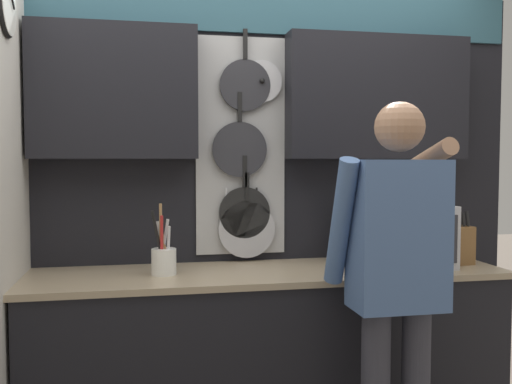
# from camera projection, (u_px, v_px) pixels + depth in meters

# --- Properties ---
(base_cabinet_counter) EXTENTS (2.29, 0.59, 0.90)m
(base_cabinet_counter) POSITION_uv_depth(u_px,v_px,m) (269.00, 362.00, 2.79)
(base_cabinet_counter) COLOR black
(base_cabinet_counter) RESTS_ON ground_plane
(back_wall_unit) EXTENTS (2.86, 0.20, 2.34)m
(back_wall_unit) POSITION_uv_depth(u_px,v_px,m) (259.00, 159.00, 3.00)
(back_wall_unit) COLOR black
(back_wall_unit) RESTS_ON ground_plane
(microwave) EXTENTS (0.50, 0.38, 0.31)m
(microwave) POSITION_uv_depth(u_px,v_px,m) (396.00, 235.00, 2.88)
(microwave) COLOR silver
(microwave) RESTS_ON base_cabinet_counter
(knife_block) EXTENTS (0.13, 0.16, 0.27)m
(knife_block) POSITION_uv_depth(u_px,v_px,m) (457.00, 244.00, 2.95)
(knife_block) COLOR brown
(knife_block) RESTS_ON base_cabinet_counter
(utensil_crock) EXTENTS (0.12, 0.12, 0.33)m
(utensil_crock) POSITION_uv_depth(u_px,v_px,m) (164.00, 258.00, 2.65)
(utensil_crock) COLOR white
(utensil_crock) RESTS_ON base_cabinet_counter
(person) EXTENTS (0.54, 0.65, 1.68)m
(person) POSITION_uv_depth(u_px,v_px,m) (396.00, 266.00, 2.36)
(person) COLOR #383842
(person) RESTS_ON ground_plane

